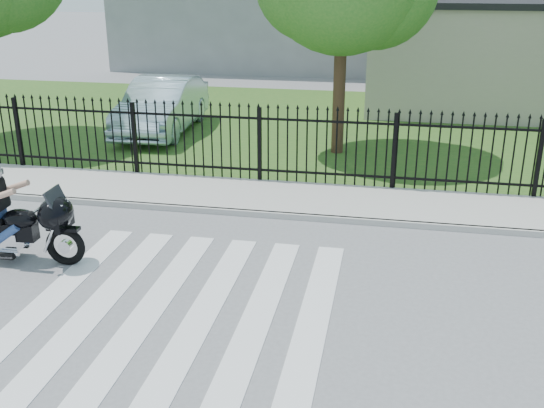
# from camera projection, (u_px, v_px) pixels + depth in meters

# --- Properties ---
(ground) EXTENTS (120.00, 120.00, 0.00)m
(ground) POSITION_uv_depth(u_px,v_px,m) (174.00, 315.00, 9.21)
(ground) COLOR slate
(ground) RESTS_ON ground
(crosswalk) EXTENTS (5.00, 5.50, 0.01)m
(crosswalk) POSITION_uv_depth(u_px,v_px,m) (174.00, 314.00, 9.21)
(crosswalk) COLOR silver
(crosswalk) RESTS_ON ground
(sidewalk) EXTENTS (40.00, 2.00, 0.12)m
(sidewalk) POSITION_uv_depth(u_px,v_px,m) (250.00, 196.00, 13.79)
(sidewalk) COLOR #ADAAA3
(sidewalk) RESTS_ON ground
(curb) EXTENTS (40.00, 0.12, 0.12)m
(curb) POSITION_uv_depth(u_px,v_px,m) (239.00, 213.00, 12.87)
(curb) COLOR #ADAAA3
(curb) RESTS_ON ground
(grass_strip) EXTENTS (40.00, 12.00, 0.02)m
(grass_strip) POSITION_uv_depth(u_px,v_px,m) (299.00, 124.00, 20.24)
(grass_strip) COLOR #29551D
(grass_strip) RESTS_ON ground
(iron_fence) EXTENTS (26.00, 0.04, 1.80)m
(iron_fence) POSITION_uv_depth(u_px,v_px,m) (260.00, 146.00, 14.41)
(iron_fence) COLOR black
(iron_fence) RESTS_ON ground
(building_low) EXTENTS (10.00, 6.00, 3.50)m
(building_low) POSITION_uv_depth(u_px,v_px,m) (516.00, 58.00, 22.07)
(building_low) COLOR #B6AA98
(building_low) RESTS_ON ground
(building_low_roof) EXTENTS (10.20, 6.20, 0.20)m
(building_low_roof) POSITION_uv_depth(u_px,v_px,m) (523.00, 2.00, 21.42)
(building_low_roof) COLOR black
(building_low_roof) RESTS_ON building_low
(motorcycle_rider) EXTENTS (2.66, 0.84, 1.76)m
(motorcycle_rider) POSITION_uv_depth(u_px,v_px,m) (4.00, 221.00, 10.68)
(motorcycle_rider) COLOR black
(motorcycle_rider) RESTS_ON ground
(parked_car) EXTENTS (1.92, 4.93, 1.60)m
(parked_car) POSITION_uv_depth(u_px,v_px,m) (162.00, 105.00, 19.05)
(parked_car) COLOR #ACCAD9
(parked_car) RESTS_ON grass_strip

